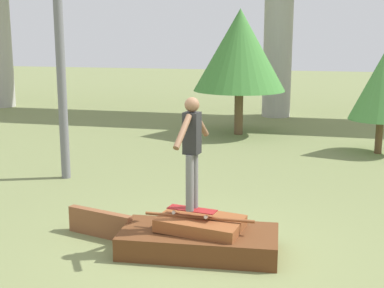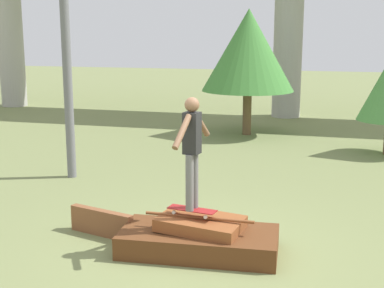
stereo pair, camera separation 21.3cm
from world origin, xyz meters
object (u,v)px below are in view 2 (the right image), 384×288
at_px(utility_pole, 64,11).
at_px(tree_behind_left, 248,50).
at_px(skater, 192,145).
at_px(skateboard, 192,210).

relative_size(utility_pole, tree_behind_left, 1.79).
height_order(skater, tree_behind_left, tree_behind_left).
xyz_separation_m(skater, tree_behind_left, (-0.75, 9.57, 1.05)).
distance_m(skateboard, utility_pole, 5.89).
distance_m(skateboard, tree_behind_left, 9.82).
xyz_separation_m(utility_pole, tree_behind_left, (3.01, 6.20, -1.00)).
relative_size(skater, utility_pole, 0.23).
bearing_deg(tree_behind_left, skateboard, -85.55).
relative_size(skater, tree_behind_left, 0.42).
distance_m(skater, utility_pole, 5.45).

